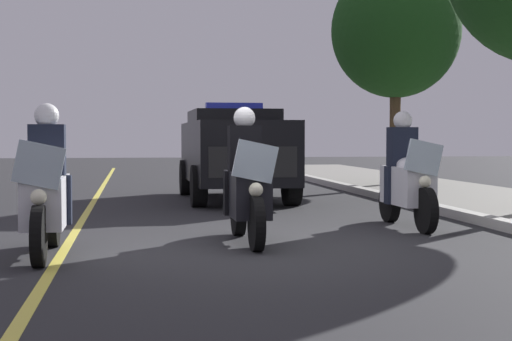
# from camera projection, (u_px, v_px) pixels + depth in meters

# --- Properties ---
(ground_plane) EXTENTS (80.00, 80.00, 0.00)m
(ground_plane) POSITION_uv_depth(u_px,v_px,m) (265.00, 247.00, 9.40)
(ground_plane) COLOR #28282B
(lane_stripe_center) EXTENTS (48.00, 0.12, 0.01)m
(lane_stripe_center) POSITION_uv_depth(u_px,v_px,m) (63.00, 251.00, 9.03)
(lane_stripe_center) COLOR #E0D14C
(lane_stripe_center) RESTS_ON ground
(police_motorcycle_lead_left) EXTENTS (2.14, 0.56, 1.72)m
(police_motorcycle_lead_left) POSITION_uv_depth(u_px,v_px,m) (46.00, 194.00, 8.67)
(police_motorcycle_lead_left) COLOR black
(police_motorcycle_lead_left) RESTS_ON ground
(police_motorcycle_lead_right) EXTENTS (2.14, 0.56, 1.72)m
(police_motorcycle_lead_right) POSITION_uv_depth(u_px,v_px,m) (247.00, 187.00, 9.77)
(police_motorcycle_lead_right) COLOR black
(police_motorcycle_lead_right) RESTS_ON ground
(police_motorcycle_trailing) EXTENTS (2.14, 0.56, 1.72)m
(police_motorcycle_trailing) POSITION_uv_depth(u_px,v_px,m) (407.00, 180.00, 11.40)
(police_motorcycle_trailing) COLOR black
(police_motorcycle_trailing) RESTS_ON ground
(police_suv) EXTENTS (4.92, 2.11, 2.05)m
(police_suv) POSITION_uv_depth(u_px,v_px,m) (234.00, 149.00, 16.35)
(police_suv) COLOR black
(police_suv) RESTS_ON ground
(tree_far_back) EXTENTS (3.34, 3.34, 5.73)m
(tree_far_back) POSITION_uv_depth(u_px,v_px,m) (396.00, 31.00, 20.08)
(tree_far_back) COLOR #4C3823
(tree_far_back) RESTS_ON sidewalk_strip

